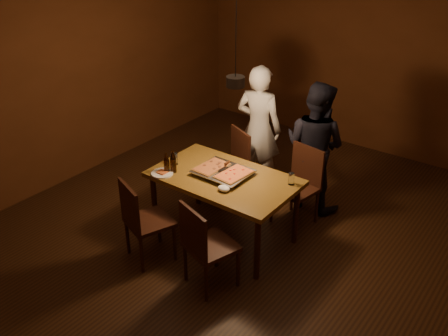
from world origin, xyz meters
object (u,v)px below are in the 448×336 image
Objects in this scene: chair_near_right at (203,240)px; beer_bottle_a at (166,163)px; diner_dark at (314,146)px; chair_far_left at (233,159)px; dining_table at (224,183)px; beer_bottle_b at (173,161)px; diner_white at (259,128)px; chair_far_right at (301,178)px; pizza_tray at (223,173)px; chair_near_left at (141,215)px; pendant_lamp at (235,81)px; plate_slice at (162,173)px.

beer_bottle_a is at bearing 168.90° from chair_near_right.
chair_near_right is 1.96m from diner_dark.
chair_near_right is 1.04m from beer_bottle_a.
dining_table is at bearing 144.12° from chair_far_left.
beer_bottle_b reaches higher than chair_far_left.
beer_bottle_b is 0.15× the size of diner_white.
diner_dark reaches higher than beer_bottle_a.
beer_bottle_a is at bearing 72.46° from diner_white.
dining_table is at bearing 96.26° from diner_white.
diner_dark reaches higher than chair_far_right.
pizza_tray is (-0.51, -0.77, 0.24)m from chair_far_right.
beer_bottle_b reaches higher than chair_near_left.
pendant_lamp is (0.05, 0.11, 1.08)m from dining_table.
diner_dark is (0.96, 1.47, -0.09)m from beer_bottle_a.
beer_bottle_b is 1.42m from diner_white.
chair_far_left is (-0.40, 0.72, -0.14)m from dining_table.
diner_white is (0.08, 1.98, 0.26)m from chair_near_left.
chair_near_right is 0.96× the size of pizza_tray.
diner_dark is at bearing 70.24° from dining_table.
beer_bottle_b reaches higher than chair_near_right.
chair_near_left is at bearing -117.37° from dining_table.
diner_white is at bearing 82.15° from plate_slice.
pendant_lamp is (-0.37, -1.07, 0.99)m from diner_dark.
diner_white is (0.21, 1.51, 0.04)m from plate_slice.
chair_near_right is at bearing 94.16° from chair_far_right.
plate_slice is (-0.89, 0.42, 0.22)m from chair_near_right.
chair_near_left is at bearing -117.21° from pendant_lamp.
chair_near_right is 2.36× the size of beer_bottle_a.
chair_far_right is 1.46m from pendant_lamp.
beer_bottle_b is 1.09m from pendant_lamp.
plate_slice is at bearing -105.73° from beer_bottle_a.
plate_slice is (-0.52, -0.37, -0.01)m from pizza_tray.
chair_near_left is 0.95m from pizza_tray.
chair_near_right is at bearing 99.28° from diner_white.
dining_table is at bearing 28.05° from beer_bottle_a.
chair_near_left is at bearing -158.76° from chair_near_right.
chair_far_left is 1.06× the size of chair_near_right.
chair_near_left is at bearing -74.33° from plate_slice.
diner_white is (0.06, 0.45, 0.26)m from chair_far_left.
chair_far_left is 1.06m from beer_bottle_a.
diner_dark is 1.40× the size of pendant_lamp.
pendant_lamp reaches higher than plate_slice.
beer_bottle_a is (-0.12, 0.53, 0.32)m from chair_near_left.
chair_near_right is at bearing -66.31° from dining_table.
chair_far_left is 2.27× the size of beer_bottle_b.
chair_near_right is at bearing 24.38° from chair_near_left.
chair_near_right reaches higher than pizza_tray.
diner_white reaches higher than chair_near_right.
beer_bottle_a is (-0.13, -1.00, 0.32)m from chair_far_left.
diner_white is at bearing 3.84° from diner_dark.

